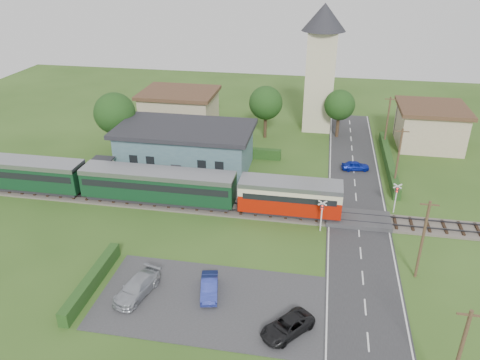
% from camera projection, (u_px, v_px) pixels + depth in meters
% --- Properties ---
extents(ground, '(120.00, 120.00, 0.00)m').
position_uv_depth(ground, '(254.00, 222.00, 45.62)').
color(ground, '#2D4C19').
extents(railway_track, '(76.00, 3.20, 0.49)m').
position_uv_depth(railway_track, '(257.00, 211.00, 47.34)').
color(railway_track, '#4C443D').
rests_on(railway_track, ground).
extents(road, '(6.00, 70.00, 0.05)m').
position_uv_depth(road, '(359.00, 232.00, 44.00)').
color(road, '#28282B').
rests_on(road, ground).
extents(car_park, '(17.00, 9.00, 0.08)m').
position_uv_depth(car_park, '(210.00, 302.00, 35.27)').
color(car_park, '#333335').
rests_on(car_park, ground).
extents(crossing_deck, '(6.20, 3.40, 0.45)m').
position_uv_depth(crossing_deck, '(358.00, 219.00, 45.68)').
color(crossing_deck, '#333335').
rests_on(crossing_deck, ground).
extents(platform, '(30.00, 3.00, 0.45)m').
position_uv_depth(platform, '(172.00, 188.00, 51.72)').
color(platform, gray).
rests_on(platform, ground).
extents(equipment_hut, '(2.30, 2.30, 2.55)m').
position_uv_depth(equipment_hut, '(103.00, 170.00, 52.33)').
color(equipment_hut, beige).
rests_on(equipment_hut, platform).
extents(station_building, '(16.00, 9.00, 5.30)m').
position_uv_depth(station_building, '(186.00, 147.00, 55.74)').
color(station_building, '#3E5F6D').
rests_on(station_building, ground).
extents(train, '(43.20, 2.90, 3.40)m').
position_uv_depth(train, '(129.00, 182.00, 48.60)').
color(train, '#232328').
rests_on(train, ground).
extents(church_tower, '(6.00, 6.00, 17.60)m').
position_uv_depth(church_tower, '(321.00, 59.00, 64.98)').
color(church_tower, beige).
rests_on(church_tower, ground).
extents(house_west, '(10.80, 8.80, 5.50)m').
position_uv_depth(house_west, '(180.00, 109.00, 68.85)').
color(house_west, tan).
rests_on(house_west, ground).
extents(house_east, '(8.80, 8.80, 5.50)m').
position_uv_depth(house_east, '(430.00, 126.00, 62.33)').
color(house_east, tan).
rests_on(house_east, ground).
extents(hedge_carpark, '(0.80, 9.00, 1.20)m').
position_uv_depth(hedge_carpark, '(92.00, 281.00, 36.55)').
color(hedge_carpark, '#193814').
rests_on(hedge_carpark, ground).
extents(hedge_roadside, '(0.80, 18.00, 1.20)m').
position_uv_depth(hedge_roadside, '(389.00, 162.00, 57.18)').
color(hedge_roadside, '#193814').
rests_on(hedge_roadside, ground).
extents(hedge_station, '(22.00, 0.80, 1.30)m').
position_uv_depth(hedge_station, '(196.00, 149.00, 60.62)').
color(hedge_station, '#193814').
rests_on(hedge_station, ground).
extents(tree_a, '(5.20, 5.20, 8.00)m').
position_uv_depth(tree_a, '(115.00, 113.00, 58.81)').
color(tree_a, '#332316').
rests_on(tree_a, ground).
extents(tree_b, '(4.60, 4.60, 7.34)m').
position_uv_depth(tree_b, '(266.00, 103.00, 64.01)').
color(tree_b, '#332316').
rests_on(tree_b, ground).
extents(tree_c, '(4.20, 4.20, 6.78)m').
position_uv_depth(tree_c, '(340.00, 105.00, 64.32)').
color(tree_c, '#332316').
rests_on(tree_c, ground).
extents(utility_pole_a, '(1.40, 0.22, 7.00)m').
position_uv_depth(utility_pole_a, '(458.00, 358.00, 25.86)').
color(utility_pole_a, '#473321').
rests_on(utility_pole_a, ground).
extents(utility_pole_b, '(1.40, 0.22, 7.00)m').
position_uv_depth(utility_pole_b, '(423.00, 239.00, 36.44)').
color(utility_pole_b, '#473321').
rests_on(utility_pole_b, ground).
extents(utility_pole_c, '(1.40, 0.22, 7.00)m').
position_uv_depth(utility_pole_c, '(398.00, 158.00, 50.55)').
color(utility_pole_c, '#473321').
rests_on(utility_pole_c, ground).
extents(utility_pole_d, '(1.40, 0.22, 7.00)m').
position_uv_depth(utility_pole_d, '(387.00, 122.00, 61.13)').
color(utility_pole_d, '#473321').
rests_on(utility_pole_d, ground).
extents(crossing_signal_near, '(0.84, 0.28, 3.28)m').
position_uv_depth(crossing_signal_near, '(322.00, 211.00, 43.29)').
color(crossing_signal_near, silver).
rests_on(crossing_signal_near, ground).
extents(crossing_signal_far, '(0.84, 0.28, 3.28)m').
position_uv_depth(crossing_signal_far, '(396.00, 194.00, 46.36)').
color(crossing_signal_far, silver).
rests_on(crossing_signal_far, ground).
extents(streetlamp_west, '(0.30, 0.30, 5.15)m').
position_uv_depth(streetlamp_west, '(121.00, 115.00, 65.46)').
color(streetlamp_west, '#3F3F47').
rests_on(streetlamp_west, ground).
extents(streetlamp_east, '(0.30, 0.30, 5.15)m').
position_uv_depth(streetlamp_east, '(396.00, 115.00, 65.51)').
color(streetlamp_east, '#3F3F47').
rests_on(streetlamp_east, ground).
extents(car_on_road, '(3.44, 1.87, 1.11)m').
position_uv_depth(car_on_road, '(355.00, 166.00, 56.06)').
color(car_on_road, '#0C1EA2').
rests_on(car_on_road, road).
extents(car_park_blue, '(1.98, 3.80, 1.19)m').
position_uv_depth(car_park_blue, '(209.00, 287.00, 35.80)').
color(car_park_blue, navy).
rests_on(car_park_blue, car_park).
extents(car_park_silver, '(2.92, 4.89, 1.33)m').
position_uv_depth(car_park_silver, '(137.00, 287.00, 35.67)').
color(car_park_silver, '#9EA2AA').
rests_on(car_park_silver, car_park).
extents(car_park_dark, '(4.06, 4.32, 1.13)m').
position_uv_depth(car_park_dark, '(287.00, 326.00, 32.12)').
color(car_park_dark, black).
rests_on(car_park_dark, car_park).
extents(pedestrian_near, '(0.59, 0.45, 1.48)m').
position_uv_depth(pedestrian_near, '(252.00, 187.00, 49.79)').
color(pedestrian_near, gray).
rests_on(pedestrian_near, platform).
extents(pedestrian_far, '(0.75, 0.94, 1.89)m').
position_uv_depth(pedestrian_far, '(127.00, 174.00, 52.10)').
color(pedestrian_far, gray).
rests_on(pedestrian_far, platform).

